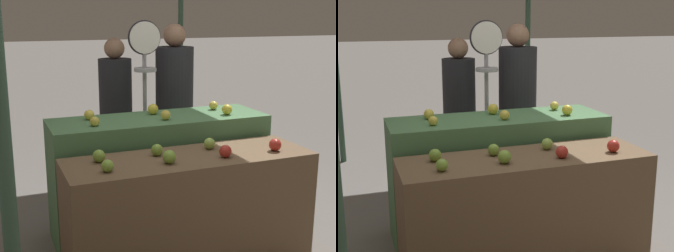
{
  "view_description": "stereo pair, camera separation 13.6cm",
  "coord_description": "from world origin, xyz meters",
  "views": [
    {
      "loc": [
        -1.27,
        -2.79,
        1.77
      ],
      "look_at": [
        -0.04,
        0.3,
        0.97
      ],
      "focal_mm": 50.0,
      "sensor_mm": 36.0,
      "label": 1
    },
    {
      "loc": [
        -1.14,
        -2.84,
        1.77
      ],
      "look_at": [
        -0.04,
        0.3,
        0.97
      ],
      "focal_mm": 50.0,
      "sensor_mm": 36.0,
      "label": 2
    }
  ],
  "objects": [
    {
      "name": "apple_front_4",
      "position": [
        -0.61,
        0.1,
        0.87
      ],
      "size": [
        0.08,
        0.08,
        0.08
      ],
      "primitive_type": "sphere",
      "color": "#7AA338",
      "rests_on": "display_counter_front"
    },
    {
      "name": "apple_front_5",
      "position": [
        -0.2,
        0.1,
        0.86
      ],
      "size": [
        0.08,
        0.08,
        0.08
      ],
      "primitive_type": "sphere",
      "color": "#7AA338",
      "rests_on": "display_counter_front"
    },
    {
      "name": "apple_front_6",
      "position": [
        0.2,
        0.11,
        0.86
      ],
      "size": [
        0.08,
        0.08,
        0.08
      ],
      "primitive_type": "sphere",
      "color": "#8EB247",
      "rests_on": "display_counter_front"
    },
    {
      "name": "produce_scale",
      "position": [
        0.07,
        1.13,
        1.26
      ],
      "size": [
        0.3,
        0.2,
        1.72
      ],
      "color": "#99999E",
      "rests_on": "ground_plane"
    },
    {
      "name": "apple_back_1",
      "position": [
        0.01,
        0.49,
        1.01
      ],
      "size": [
        0.08,
        0.08,
        0.08
      ],
      "primitive_type": "sphere",
      "color": "gold",
      "rests_on": "display_counter_back"
    },
    {
      "name": "apple_front_1",
      "position": [
        -0.19,
        -0.1,
        0.87
      ],
      "size": [
        0.09,
        0.09,
        0.09
      ],
      "primitive_type": "sphere",
      "color": "#7AA338",
      "rests_on": "display_counter_front"
    },
    {
      "name": "apple_back_3",
      "position": [
        -0.54,
        0.71,
        1.01
      ],
      "size": [
        0.08,
        0.08,
        0.08
      ],
      "primitive_type": "sphere",
      "color": "yellow",
      "rests_on": "display_counter_back"
    },
    {
      "name": "apple_back_5",
      "position": [
        0.54,
        0.71,
        1.01
      ],
      "size": [
        0.07,
        0.07,
        0.07
      ],
      "primitive_type": "sphere",
      "color": "yellow",
      "rests_on": "display_counter_back"
    },
    {
      "name": "person_customer_left",
      "position": [
        -0.05,
        1.71,
        0.89
      ],
      "size": [
        0.36,
        0.36,
        1.55
      ],
      "rotation": [
        0.0,
        0.0,
        3.24
      ],
      "color": "#2D2D38",
      "rests_on": "ground_plane"
    },
    {
      "name": "apple_back_2",
      "position": [
        0.55,
        0.49,
        1.02
      ],
      "size": [
        0.09,
        0.09,
        0.09
      ],
      "primitive_type": "sphere",
      "color": "gold",
      "rests_on": "display_counter_back"
    },
    {
      "name": "display_counter_front",
      "position": [
        0.0,
        0.0,
        0.41
      ],
      "size": [
        1.73,
        0.55,
        0.82
      ],
      "primitive_type": "cube",
      "color": "brown",
      "rests_on": "ground_plane"
    },
    {
      "name": "apple_back_4",
      "position": [
        -0.01,
        0.72,
        1.02
      ],
      "size": [
        0.09,
        0.09,
        0.09
      ],
      "primitive_type": "sphere",
      "color": "gold",
      "rests_on": "display_counter_back"
    },
    {
      "name": "apple_front_0",
      "position": [
        -0.61,
        -0.11,
        0.86
      ],
      "size": [
        0.08,
        0.08,
        0.08
      ],
      "primitive_type": "sphere",
      "color": "#7AA338",
      "rests_on": "display_counter_front"
    },
    {
      "name": "apple_front_2",
      "position": [
        0.21,
        -0.11,
        0.87
      ],
      "size": [
        0.09,
        0.09,
        0.09
      ],
      "primitive_type": "sphere",
      "color": "#B72D23",
      "rests_on": "display_counter_front"
    },
    {
      "name": "person_vendor_at_scale",
      "position": [
        0.48,
        1.44,
        0.97
      ],
      "size": [
        0.39,
        0.39,
        1.68
      ],
      "rotation": [
        0.0,
        0.0,
        3.2
      ],
      "color": "#2D2D38",
      "rests_on": "ground_plane"
    },
    {
      "name": "display_counter_back",
      "position": [
        0.0,
        0.6,
        0.49
      ],
      "size": [
        1.73,
        0.55,
        0.97
      ],
      "primitive_type": "cube",
      "color": "#4C7A4C",
      "rests_on": "ground_plane"
    },
    {
      "name": "apple_front_3",
      "position": [
        0.62,
        -0.1,
        0.87
      ],
      "size": [
        0.09,
        0.09,
        0.09
      ],
      "primitive_type": "sphere",
      "color": "#B72D23",
      "rests_on": "display_counter_front"
    },
    {
      "name": "apple_back_0",
      "position": [
        -0.54,
        0.48,
        1.01
      ],
      "size": [
        0.07,
        0.07,
        0.07
      ],
      "primitive_type": "sphere",
      "color": "gold",
      "rests_on": "display_counter_back"
    }
  ]
}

